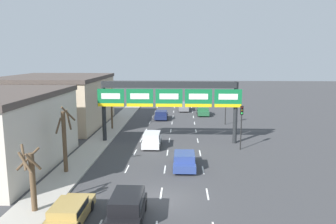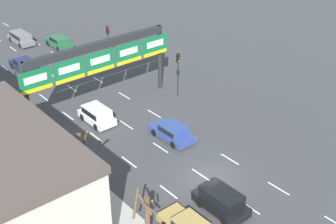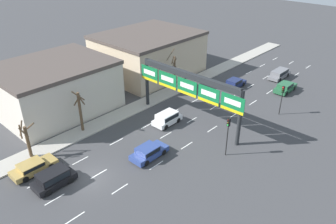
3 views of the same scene
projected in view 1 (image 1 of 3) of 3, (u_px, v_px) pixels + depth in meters
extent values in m
plane|color=#3D3D3F|center=(160.00, 199.00, 22.43)|extent=(220.00, 220.00, 0.00)
cube|color=#A8A399|center=(46.00, 196.00, 22.75)|extent=(2.80, 110.00, 0.15)
cube|color=white|center=(116.00, 192.00, 23.55)|extent=(0.12, 2.00, 0.01)
cube|color=white|center=(127.00, 169.00, 28.47)|extent=(0.12, 2.00, 0.01)
cube|color=white|center=(135.00, 152.00, 33.40)|extent=(0.12, 2.00, 0.01)
cube|color=white|center=(141.00, 140.00, 38.32)|extent=(0.12, 2.00, 0.01)
cube|color=white|center=(146.00, 130.00, 43.25)|extent=(0.12, 2.00, 0.01)
cube|color=white|center=(150.00, 123.00, 48.17)|extent=(0.12, 2.00, 0.01)
cube|color=white|center=(153.00, 117.00, 53.09)|extent=(0.12, 2.00, 0.01)
cube|color=white|center=(155.00, 111.00, 58.02)|extent=(0.12, 2.00, 0.01)
cube|color=white|center=(157.00, 107.00, 62.94)|extent=(0.12, 2.00, 0.01)
cube|color=white|center=(159.00, 103.00, 67.87)|extent=(0.12, 2.00, 0.01)
cube|color=white|center=(161.00, 193.00, 23.41)|extent=(0.12, 2.00, 0.01)
cube|color=white|center=(165.00, 169.00, 28.33)|extent=(0.12, 2.00, 0.01)
cube|color=white|center=(167.00, 153.00, 33.26)|extent=(0.12, 2.00, 0.01)
cube|color=white|center=(169.00, 140.00, 38.18)|extent=(0.12, 2.00, 0.01)
cube|color=white|center=(171.00, 131.00, 43.11)|extent=(0.12, 2.00, 0.01)
cube|color=white|center=(172.00, 123.00, 48.03)|extent=(0.12, 2.00, 0.01)
cube|color=white|center=(173.00, 117.00, 52.95)|extent=(0.12, 2.00, 0.01)
cube|color=white|center=(174.00, 112.00, 57.88)|extent=(0.12, 2.00, 0.01)
cube|color=white|center=(174.00, 107.00, 62.80)|extent=(0.12, 2.00, 0.01)
cube|color=white|center=(175.00, 104.00, 67.73)|extent=(0.12, 2.00, 0.01)
cube|color=white|center=(207.00, 194.00, 23.27)|extent=(0.12, 2.00, 0.01)
cube|color=white|center=(203.00, 170.00, 28.19)|extent=(0.12, 2.00, 0.01)
cube|color=white|center=(200.00, 153.00, 33.12)|extent=(0.12, 2.00, 0.01)
cube|color=white|center=(198.00, 140.00, 38.04)|extent=(0.12, 2.00, 0.01)
cube|color=white|center=(196.00, 131.00, 42.97)|extent=(0.12, 2.00, 0.01)
cube|color=white|center=(195.00, 123.00, 47.89)|extent=(0.12, 2.00, 0.01)
cube|color=white|center=(193.00, 117.00, 52.81)|extent=(0.12, 2.00, 0.01)
cube|color=white|center=(192.00, 112.00, 57.74)|extent=(0.12, 2.00, 0.01)
cube|color=white|center=(192.00, 107.00, 62.66)|extent=(0.12, 2.00, 0.01)
cube|color=white|center=(191.00, 104.00, 67.59)|extent=(0.12, 2.00, 0.01)
cylinder|color=#232628|center=(104.00, 112.00, 37.05)|extent=(0.46, 0.46, 6.92)
cylinder|color=#232628|center=(235.00, 113.00, 36.42)|extent=(0.46, 0.46, 6.92)
cube|color=#232628|center=(169.00, 85.00, 36.21)|extent=(14.80, 0.60, 0.70)
cube|color=#116B38|center=(111.00, 98.00, 36.40)|extent=(3.00, 0.08, 1.98)
cube|color=white|center=(111.00, 96.00, 36.32)|extent=(2.10, 0.02, 0.63)
cube|color=yellow|center=(111.00, 105.00, 36.49)|extent=(2.94, 0.02, 0.36)
cube|color=#116B38|center=(140.00, 98.00, 36.26)|extent=(3.00, 0.08, 1.98)
cube|color=white|center=(140.00, 96.00, 36.18)|extent=(2.10, 0.02, 0.63)
cube|color=yellow|center=(140.00, 105.00, 36.35)|extent=(2.94, 0.02, 0.36)
cube|color=#116B38|center=(169.00, 98.00, 36.12)|extent=(3.00, 0.08, 1.98)
cube|color=white|center=(169.00, 96.00, 36.05)|extent=(2.10, 0.02, 0.63)
cube|color=yellow|center=(169.00, 105.00, 36.21)|extent=(2.94, 0.02, 0.36)
cube|color=#116B38|center=(198.00, 98.00, 35.98)|extent=(3.00, 0.08, 1.98)
cube|color=white|center=(198.00, 97.00, 35.91)|extent=(2.10, 0.02, 0.63)
cube|color=yellow|center=(198.00, 105.00, 36.08)|extent=(2.94, 0.02, 0.36)
cube|color=#116B38|center=(228.00, 98.00, 35.85)|extent=(3.00, 0.08, 1.98)
cube|color=white|center=(228.00, 97.00, 35.77)|extent=(2.10, 0.02, 0.63)
cube|color=yellow|center=(228.00, 106.00, 35.94)|extent=(2.94, 0.02, 0.36)
cube|color=#C6B293|center=(56.00, 102.00, 46.31)|extent=(13.09, 15.95, 6.46)
cube|color=#4C423D|center=(55.00, 78.00, 45.73)|extent=(13.35, 16.27, 0.50)
cube|color=navy|center=(184.00, 162.00, 28.72)|extent=(1.91, 4.35, 0.61)
cube|color=navy|center=(184.00, 156.00, 28.36)|extent=(1.76, 2.26, 0.60)
cube|color=black|center=(184.00, 156.00, 28.36)|extent=(1.79, 2.08, 0.44)
cylinder|color=black|center=(175.00, 159.00, 30.08)|extent=(0.22, 0.66, 0.66)
cylinder|color=black|center=(194.00, 159.00, 30.00)|extent=(0.22, 0.66, 0.66)
cylinder|color=black|center=(174.00, 169.00, 27.50)|extent=(0.22, 0.66, 0.66)
cylinder|color=black|center=(195.00, 169.00, 27.43)|extent=(0.22, 0.66, 0.66)
cube|color=#235B38|center=(203.00, 112.00, 54.49)|extent=(1.85, 4.44, 0.70)
cube|color=#235B38|center=(203.00, 108.00, 54.12)|extent=(1.70, 2.31, 0.51)
cube|color=black|center=(203.00, 108.00, 54.12)|extent=(1.74, 2.12, 0.37)
cylinder|color=black|center=(197.00, 112.00, 55.87)|extent=(0.22, 0.66, 0.66)
cylinder|color=black|center=(207.00, 112.00, 55.80)|extent=(0.22, 0.66, 0.66)
cylinder|color=black|center=(198.00, 114.00, 53.25)|extent=(0.22, 0.66, 0.66)
cylinder|color=black|center=(208.00, 114.00, 53.18)|extent=(0.22, 0.66, 0.66)
cube|color=silver|center=(152.00, 142.00, 35.37)|extent=(1.85, 3.92, 0.63)
cube|color=silver|center=(152.00, 136.00, 35.22)|extent=(1.71, 2.75, 0.73)
cube|color=black|center=(152.00, 136.00, 35.22)|extent=(1.74, 2.53, 0.52)
cylinder|color=black|center=(145.00, 141.00, 36.60)|extent=(0.22, 0.66, 0.66)
cylinder|color=black|center=(160.00, 141.00, 36.53)|extent=(0.22, 0.66, 0.66)
cylinder|color=black|center=(143.00, 147.00, 34.28)|extent=(0.22, 0.66, 0.66)
cylinder|color=black|center=(159.00, 147.00, 34.21)|extent=(0.22, 0.66, 0.66)
cube|color=#A88947|center=(70.00, 214.00, 19.37)|extent=(1.86, 4.56, 0.57)
cube|color=#A88947|center=(68.00, 207.00, 19.01)|extent=(1.72, 2.37, 0.47)
cube|color=black|center=(68.00, 207.00, 19.01)|extent=(1.75, 2.18, 0.34)
cylinder|color=black|center=(65.00, 205.00, 20.78)|extent=(0.22, 0.66, 0.66)
cylinder|color=black|center=(91.00, 206.00, 20.70)|extent=(0.22, 0.66, 0.66)
cube|color=slate|center=(184.00, 108.00, 59.00)|extent=(1.80, 4.89, 0.55)
cube|color=slate|center=(184.00, 104.00, 58.85)|extent=(1.66, 3.42, 0.71)
cube|color=black|center=(184.00, 104.00, 58.85)|extent=(1.69, 3.15, 0.51)
cylinder|color=black|center=(179.00, 107.00, 60.50)|extent=(0.22, 0.66, 0.66)
cylinder|color=black|center=(188.00, 107.00, 60.43)|extent=(0.22, 0.66, 0.66)
cylinder|color=black|center=(179.00, 110.00, 57.61)|extent=(0.22, 0.66, 0.66)
cylinder|color=black|center=(188.00, 110.00, 57.54)|extent=(0.22, 0.66, 0.66)
cube|color=black|center=(128.00, 211.00, 19.55)|extent=(1.94, 4.04, 0.66)
cube|color=black|center=(127.00, 200.00, 19.39)|extent=(1.79, 2.82, 0.77)
cube|color=black|center=(127.00, 200.00, 19.39)|extent=(1.82, 2.60, 0.55)
cylinder|color=black|center=(117.00, 205.00, 20.82)|extent=(0.22, 0.66, 0.66)
cylinder|color=black|center=(145.00, 206.00, 20.74)|extent=(0.22, 0.66, 0.66)
cylinder|color=black|center=(109.00, 224.00, 18.43)|extent=(0.22, 0.66, 0.66)
cube|color=#19234C|center=(161.00, 116.00, 50.94)|extent=(1.88, 4.03, 0.62)
cube|color=#19234C|center=(161.00, 112.00, 50.61)|extent=(1.73, 2.09, 0.53)
cube|color=black|center=(161.00, 112.00, 50.61)|extent=(1.77, 1.93, 0.38)
cylinder|color=black|center=(157.00, 116.00, 52.20)|extent=(0.22, 0.66, 0.66)
cylinder|color=black|center=(167.00, 116.00, 52.12)|extent=(0.22, 0.66, 0.66)
cylinder|color=black|center=(155.00, 118.00, 49.82)|extent=(0.22, 0.66, 0.66)
cylinder|color=black|center=(166.00, 118.00, 49.75)|extent=(0.22, 0.66, 0.66)
cylinder|color=black|center=(225.00, 113.00, 46.71)|extent=(0.12, 0.12, 3.24)
cube|color=black|center=(226.00, 99.00, 46.36)|extent=(0.30, 0.24, 0.90)
sphere|color=red|center=(226.00, 97.00, 46.18)|extent=(0.20, 0.20, 0.20)
sphere|color=#412F0C|center=(226.00, 99.00, 46.23)|extent=(0.20, 0.20, 0.20)
sphere|color=#0E3515|center=(226.00, 101.00, 46.29)|extent=(0.20, 0.20, 0.20)
cylinder|color=black|center=(241.00, 132.00, 34.10)|extent=(0.12, 0.12, 3.73)
cube|color=black|center=(242.00, 110.00, 33.71)|extent=(0.30, 0.24, 0.90)
sphere|color=#3D0E0C|center=(242.00, 108.00, 33.53)|extent=(0.20, 0.20, 0.20)
sphere|color=#412F0C|center=(242.00, 110.00, 33.58)|extent=(0.20, 0.20, 0.20)
sphere|color=green|center=(242.00, 113.00, 33.63)|extent=(0.20, 0.20, 0.20)
cylinder|color=brown|center=(65.00, 142.00, 26.98)|extent=(0.34, 0.34, 5.10)
cylinder|color=brown|center=(58.00, 126.00, 26.81)|extent=(0.25, 1.04, 1.20)
cylinder|color=brown|center=(68.00, 114.00, 26.24)|extent=(0.82, 1.27, 1.36)
cylinder|color=brown|center=(69.00, 120.00, 26.65)|extent=(0.17, 1.02, 1.82)
cylinder|color=brown|center=(33.00, 182.00, 20.19)|extent=(0.35, 0.35, 3.71)
cylinder|color=brown|center=(28.00, 159.00, 20.52)|extent=(1.26, 1.11, 1.32)
cylinder|color=brown|center=(24.00, 157.00, 19.69)|extent=(0.68, 0.87, 1.50)
cylinder|color=brown|center=(33.00, 162.00, 19.65)|extent=(0.80, 0.74, 1.20)
cylinder|color=brown|center=(25.00, 163.00, 19.54)|extent=(1.04, 0.53, 1.28)
cylinder|color=brown|center=(112.00, 108.00, 43.33)|extent=(0.25, 0.25, 5.42)
cylinder|color=brown|center=(109.00, 99.00, 43.34)|extent=(0.55, 0.97, 1.96)
cylinder|color=brown|center=(109.00, 93.00, 42.90)|extent=(0.34, 0.78, 1.10)
cylinder|color=brown|center=(105.00, 87.00, 42.90)|extent=(0.12, 1.81, 1.60)
cylinder|color=brown|center=(114.00, 98.00, 42.73)|extent=(0.85, 1.01, 1.76)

